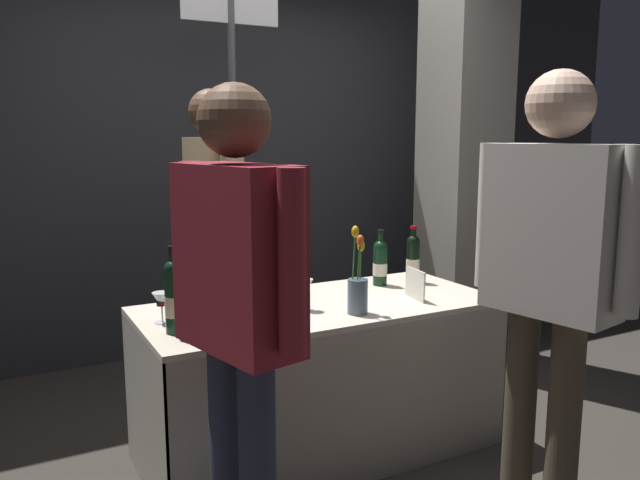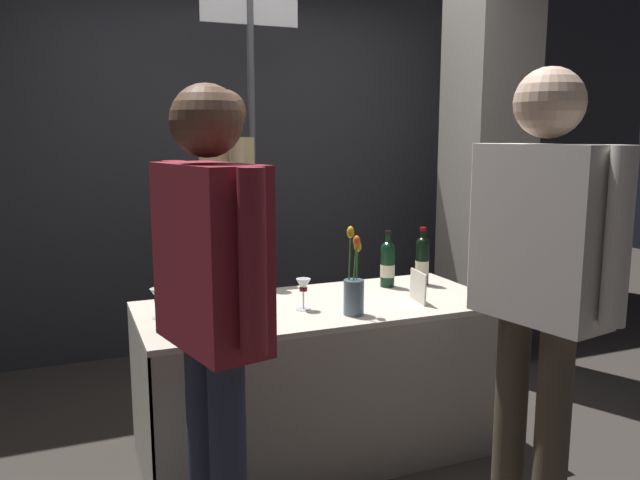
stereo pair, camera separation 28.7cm
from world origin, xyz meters
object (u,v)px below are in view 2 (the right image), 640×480
at_px(tasting_table, 320,348).
at_px(wine_glass_near_vendor, 303,287).
at_px(featured_wine_bottle, 167,292).
at_px(flower_vase, 354,290).
at_px(vendor_presenter, 227,215).
at_px(taster_foreground_right, 211,292).
at_px(display_bottle_0, 242,283).
at_px(wine_glass_mid, 159,297).
at_px(concrete_pillar, 489,122).
at_px(booth_signpost, 252,143).

bearing_deg(tasting_table, wine_glass_near_vendor, -148.27).
relative_size(tasting_table, featured_wine_bottle, 4.73).
height_order(flower_vase, vendor_presenter, vendor_presenter).
relative_size(vendor_presenter, taster_foreground_right, 1.05).
bearing_deg(tasting_table, display_bottle_0, 176.93).
distance_m(flower_vase, taster_foreground_right, 0.87).
xyz_separation_m(wine_glass_mid, flower_vase, (0.79, -0.27, 0.01)).
xyz_separation_m(tasting_table, vendor_presenter, (-0.23, 0.81, 0.55)).
bearing_deg(vendor_presenter, concrete_pillar, 87.90).
xyz_separation_m(display_bottle_0, taster_foreground_right, (-0.29, -0.70, 0.15)).
xyz_separation_m(display_bottle_0, wine_glass_mid, (-0.36, 0.02, -0.03)).
height_order(concrete_pillar, flower_vase, concrete_pillar).
bearing_deg(flower_vase, wine_glass_mid, 161.41).
xyz_separation_m(wine_glass_mid, vendor_presenter, (0.49, 0.77, 0.24)).
height_order(tasting_table, display_bottle_0, display_bottle_0).
xyz_separation_m(display_bottle_0, flower_vase, (0.43, -0.24, -0.02)).
distance_m(display_bottle_0, taster_foreground_right, 0.77).
bearing_deg(tasting_table, vendor_presenter, 106.06).
relative_size(tasting_table, wine_glass_mid, 12.76).
distance_m(vendor_presenter, booth_signpost, 0.58).
height_order(flower_vase, booth_signpost, booth_signpost).
xyz_separation_m(featured_wine_bottle, flower_vase, (0.78, -0.11, -0.04)).
xyz_separation_m(concrete_pillar, taster_foreground_right, (-2.13, -1.43, -0.58)).
xyz_separation_m(featured_wine_bottle, display_bottle_0, (0.35, 0.14, -0.03)).
relative_size(featured_wine_bottle, flower_vase, 0.89).
bearing_deg(featured_wine_bottle, tasting_table, 9.42).
xyz_separation_m(featured_wine_bottle, taster_foreground_right, (0.06, -0.56, 0.12)).
bearing_deg(tasting_table, concrete_pillar, 27.07).
bearing_deg(wine_glass_near_vendor, taster_foreground_right, -131.79).
height_order(tasting_table, booth_signpost, booth_signpost).
relative_size(wine_glass_near_vendor, wine_glass_mid, 1.09).
xyz_separation_m(tasting_table, wine_glass_mid, (-0.72, 0.04, 0.31)).
xyz_separation_m(flower_vase, booth_signpost, (-0.05, 1.38, 0.61)).
bearing_deg(wine_glass_near_vendor, booth_signpost, 83.98).
bearing_deg(concrete_pillar, taster_foreground_right, -146.09).
bearing_deg(wine_glass_near_vendor, vendor_presenter, 98.16).
bearing_deg(vendor_presenter, wine_glass_mid, -32.83).
bearing_deg(tasting_table, featured_wine_bottle, -170.58).
height_order(wine_glass_near_vendor, booth_signpost, booth_signpost).
bearing_deg(flower_vase, tasting_table, 106.67).
bearing_deg(display_bottle_0, booth_signpost, 71.26).
bearing_deg(wine_glass_near_vendor, tasting_table, 31.73).
bearing_deg(featured_wine_bottle, booth_signpost, 60.05).
height_order(concrete_pillar, taster_foreground_right, concrete_pillar).
bearing_deg(flower_vase, taster_foreground_right, -147.84).
distance_m(featured_wine_bottle, vendor_presenter, 1.06).
bearing_deg(display_bottle_0, wine_glass_mid, 176.48).
bearing_deg(vendor_presenter, wine_glass_near_vendor, 7.89).
distance_m(concrete_pillar, wine_glass_mid, 2.44).
distance_m(featured_wine_bottle, booth_signpost, 1.58).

